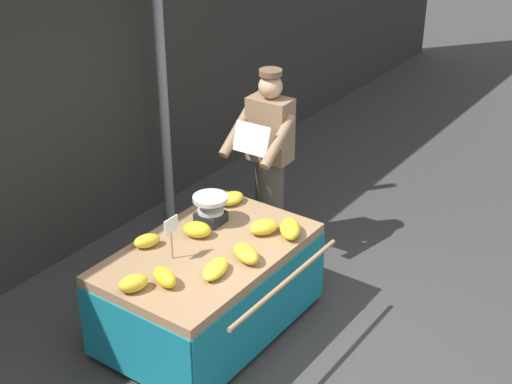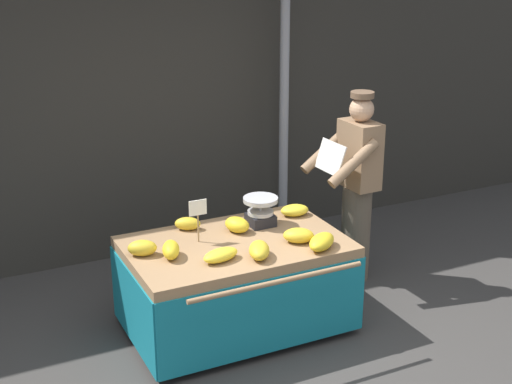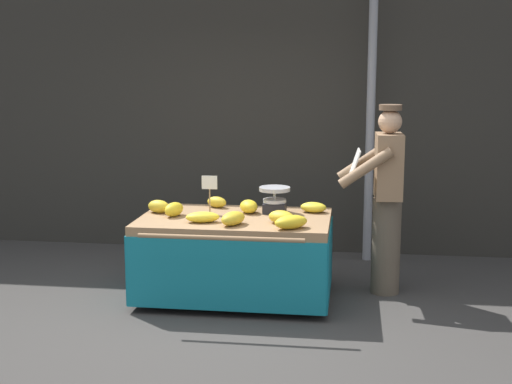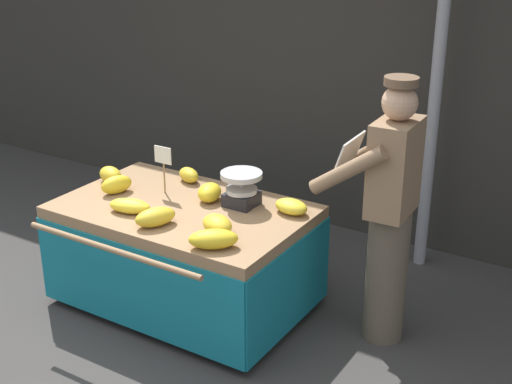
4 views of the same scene
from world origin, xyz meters
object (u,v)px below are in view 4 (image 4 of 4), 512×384
(banana_bunch_0, at_px, (213,239))
(banana_bunch_7, at_px, (130,206))
(banana_cart, at_px, (184,234))
(banana_bunch_1, at_px, (116,185))
(banana_bunch_5, at_px, (210,192))
(banana_bunch_3, at_px, (189,175))
(banana_bunch_6, at_px, (291,207))
(weighing_scale, at_px, (241,189))
(banana_bunch_8, at_px, (217,224))
(vendor_person, at_px, (389,212))
(street_pole, at_px, (439,57))
(price_sign, at_px, (163,160))
(banana_bunch_4, at_px, (110,175))
(banana_bunch_2, at_px, (155,217))

(banana_bunch_0, height_order, banana_bunch_7, banana_bunch_0)
(banana_cart, height_order, banana_bunch_1, banana_bunch_1)
(banana_bunch_5, xyz_separation_m, banana_bunch_7, (-0.33, -0.44, -0.01))
(banana_bunch_3, distance_m, banana_bunch_6, 0.91)
(weighing_scale, height_order, banana_bunch_8, weighing_scale)
(banana_bunch_7, bearing_deg, vendor_person, 21.36)
(street_pole, distance_m, banana_cart, 2.17)
(banana_bunch_6, relative_size, banana_bunch_8, 1.01)
(banana_bunch_0, relative_size, banana_bunch_6, 1.24)
(banana_bunch_5, bearing_deg, banana_bunch_0, -52.95)
(banana_bunch_1, relative_size, banana_bunch_5, 1.05)
(vendor_person, bearing_deg, price_sign, -171.93)
(banana_bunch_5, relative_size, banana_bunch_8, 0.94)
(price_sign, height_order, banana_bunch_1, price_sign)
(banana_bunch_4, relative_size, banana_bunch_8, 0.91)
(banana_bunch_1, height_order, vendor_person, vendor_person)
(banana_bunch_1, distance_m, banana_bunch_4, 0.22)
(banana_bunch_4, height_order, vendor_person, vendor_person)
(banana_cart, relative_size, banana_bunch_2, 6.24)
(banana_cart, height_order, banana_bunch_7, banana_bunch_7)
(banana_cart, relative_size, banana_bunch_7, 5.89)
(banana_cart, xyz_separation_m, banana_bunch_3, (-0.24, 0.39, 0.26))
(banana_bunch_2, bearing_deg, banana_bunch_8, 16.71)
(banana_cart, xyz_separation_m, vendor_person, (1.31, 0.35, 0.34))
(weighing_scale, xyz_separation_m, banana_bunch_7, (-0.56, -0.48, -0.07))
(banana_cart, distance_m, banana_bunch_5, 0.33)
(banana_bunch_7, bearing_deg, price_sign, 92.49)
(banana_bunch_6, bearing_deg, banana_bunch_0, -101.93)
(price_sign, distance_m, banana_bunch_1, 0.38)
(street_pole, distance_m, banana_bunch_6, 1.53)
(banana_bunch_5, bearing_deg, banana_bunch_8, -49.47)
(weighing_scale, bearing_deg, banana_bunch_6, 9.97)
(banana_bunch_1, xyz_separation_m, vendor_person, (1.85, 0.40, 0.07))
(banana_bunch_0, bearing_deg, banana_bunch_1, 162.20)
(banana_cart, height_order, banana_bunch_2, banana_bunch_2)
(banana_bunch_1, bearing_deg, weighing_scale, 17.82)
(banana_bunch_1, bearing_deg, street_pole, 41.24)
(banana_bunch_2, relative_size, banana_bunch_7, 0.94)
(vendor_person, bearing_deg, banana_bunch_2, -152.04)
(banana_cart, distance_m, weighing_scale, 0.51)
(banana_bunch_2, bearing_deg, banana_bunch_0, -7.35)
(banana_bunch_3, xyz_separation_m, banana_bunch_8, (0.67, -0.60, 0.00))
(banana_bunch_5, height_order, vendor_person, vendor_person)
(weighing_scale, bearing_deg, banana_bunch_2, -117.16)
(banana_bunch_0, distance_m, banana_bunch_8, 0.20)
(price_sign, bearing_deg, vendor_person, 8.07)
(weighing_scale, bearing_deg, vendor_person, 7.01)
(weighing_scale, bearing_deg, banana_bunch_5, -168.44)
(street_pole, distance_m, banana_bunch_5, 1.87)
(banana_bunch_0, height_order, banana_bunch_3, banana_bunch_0)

